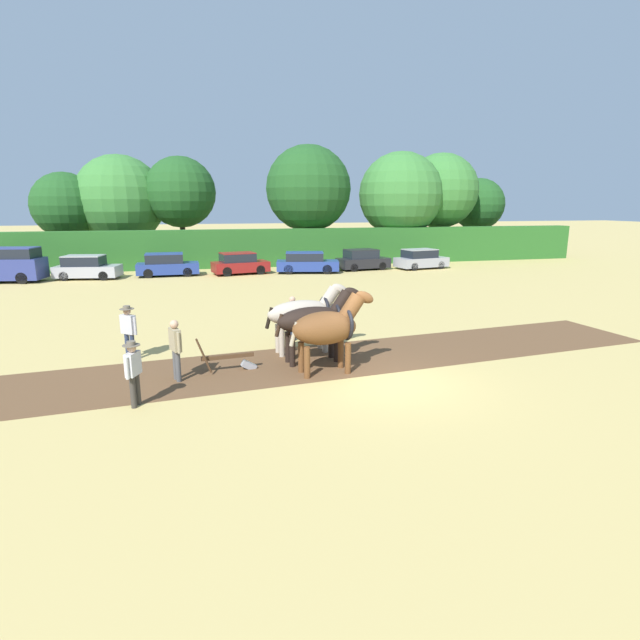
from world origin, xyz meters
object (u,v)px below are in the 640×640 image
(parked_car_far_right, at_px, (421,259))
(parked_car_center, at_px, (240,264))
(farmer_at_plow, at_px, (175,345))
(farmer_onlooker_right, at_px, (128,328))
(farmer_beside_team, at_px, (292,315))
(parked_car_left, at_px, (87,268))
(tree_right, at_px, (441,191))
(draft_horse_trail_left, at_px, (305,313))
(farmer_onlooker_left, at_px, (133,369))
(tree_center, at_px, (308,189))
(parked_van, at_px, (2,265))
(parked_car_center_left, at_px, (167,265))
(parked_car_right, at_px, (362,260))
(tree_center_right, at_px, (401,195))
(draft_horse_lead_right, at_px, (316,320))
(tree_far_left, at_px, (66,206))
(tree_far_right, at_px, (478,205))
(tree_left, at_px, (120,200))
(tree_center_left, at_px, (180,192))
(parked_car_center_right, at_px, (307,263))
(draft_horse_lead_left, at_px, (328,327))
(plow, at_px, (233,360))

(parked_car_far_right, bearing_deg, parked_car_center, 168.34)
(farmer_at_plow, bearing_deg, farmer_onlooker_right, 102.63)
(farmer_beside_team, distance_m, parked_car_left, 21.25)
(farmer_onlooker_right, bearing_deg, tree_right, -2.13)
(draft_horse_trail_left, distance_m, farmer_onlooker_left, 6.13)
(tree_center, xyz_separation_m, farmer_at_plow, (-10.23, -28.31, -5.10))
(parked_van, distance_m, parked_car_center, 14.93)
(parked_car_center_left, relative_size, parked_car_right, 1.02)
(tree_center_right, bearing_deg, draft_horse_lead_right, -117.59)
(tree_far_left, relative_size, tree_center, 0.76)
(parked_car_right, distance_m, parked_car_far_right, 4.59)
(tree_far_right, height_order, farmer_onlooker_left, tree_far_right)
(tree_center, height_order, farmer_at_plow, tree_center)
(tree_left, xyz_separation_m, parked_car_center, (8.75, -9.26, -4.49))
(tree_right, bearing_deg, draft_horse_lead_right, -123.36)
(draft_horse_trail_left, bearing_deg, farmer_beside_team, 89.65)
(tree_center_left, height_order, tree_right, tree_right)
(farmer_onlooker_left, xyz_separation_m, parked_car_far_right, (18.48, 23.17, -0.24))
(draft_horse_lead_right, height_order, farmer_onlooker_right, draft_horse_lead_right)
(tree_right, distance_m, parked_car_right, 13.27)
(draft_horse_trail_left, xyz_separation_m, parked_car_center_left, (-5.32, 20.21, -0.59))
(farmer_beside_team, bearing_deg, farmer_at_plow, -101.98)
(tree_left, distance_m, parked_car_left, 10.25)
(tree_center_left, height_order, farmer_beside_team, tree_center_left)
(tree_right, xyz_separation_m, farmer_at_plow, (-22.86, -29.11, -5.01))
(draft_horse_trail_left, bearing_deg, draft_horse_lead_right, -89.72)
(farmer_beside_team, distance_m, parked_car_right, 20.77)
(tree_far_left, xyz_separation_m, farmer_beside_team, (13.03, -27.12, -3.79))
(tree_far_right, bearing_deg, parked_car_right, -149.13)
(tree_far_left, height_order, farmer_at_plow, tree_far_left)
(tree_far_right, relative_size, farmer_onlooker_left, 4.43)
(tree_center, height_order, draft_horse_lead_right, tree_center)
(parked_car_center_right, bearing_deg, parked_car_center_left, -172.83)
(tree_center_right, distance_m, draft_horse_lead_left, 32.13)
(tree_far_right, bearing_deg, farmer_onlooker_left, -131.51)
(draft_horse_trail_left, height_order, parked_car_left, draft_horse_trail_left)
(tree_center_right, relative_size, parked_car_left, 2.19)
(farmer_at_plow, bearing_deg, parked_van, 97.79)
(farmer_beside_team, xyz_separation_m, parked_van, (-15.15, 18.31, 0.17))
(tree_right, distance_m, plow, 36.11)
(draft_horse_lead_right, height_order, parked_car_far_right, draft_horse_lead_right)
(parked_car_center, height_order, parked_car_far_right, parked_car_center)
(draft_horse_trail_left, distance_m, parked_car_center_right, 19.92)
(tree_far_left, xyz_separation_m, farmer_at_plow, (9.08, -30.43, -3.71))
(tree_center_right, xyz_separation_m, plow, (-16.93, -27.65, -5.36))
(draft_horse_lead_right, distance_m, parked_car_center, 21.02)
(farmer_beside_team, relative_size, parked_van, 0.33)
(tree_left, bearing_deg, tree_far_right, -0.17)
(draft_horse_lead_right, height_order, parked_car_center, draft_horse_lead_right)
(tree_far_left, height_order, parked_car_far_right, tree_far_left)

